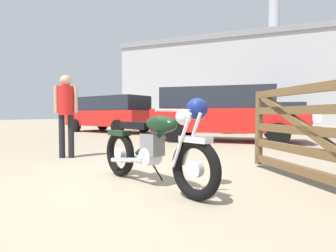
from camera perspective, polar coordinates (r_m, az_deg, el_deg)
name	(u,v)px	position (r m, az deg, el deg)	size (l,w,h in m)	color
ground_plane	(148,178)	(3.76, -4.21, -10.98)	(80.00, 80.00, 0.00)	gray
vintage_motorcycle	(156,146)	(3.24, -2.63, -4.28)	(1.94, 0.95, 1.07)	black
timber_gate	(330,130)	(3.50, 31.07, -0.66)	(1.59, 2.13, 1.60)	brown
bystander	(66,107)	(5.77, -20.81, 3.75)	(0.41, 0.30, 1.66)	black
white_estate_far	(111,113)	(13.55, -12.08, 2.69)	(4.95, 2.65, 1.74)	black
silver_sedan_mid	(223,112)	(8.99, 11.57, 2.85)	(4.89, 2.42, 1.74)	black
dark_sedan_left	(208,114)	(13.60, 8.45, 2.62)	(3.94, 1.90, 1.78)	black
blue_hatchback_right	(280,114)	(21.16, 22.73, 2.45)	(4.90, 2.45, 1.74)	black
industrial_building	(226,85)	(30.84, 12.23, 8.48)	(20.36, 13.08, 15.65)	#B2B2B7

